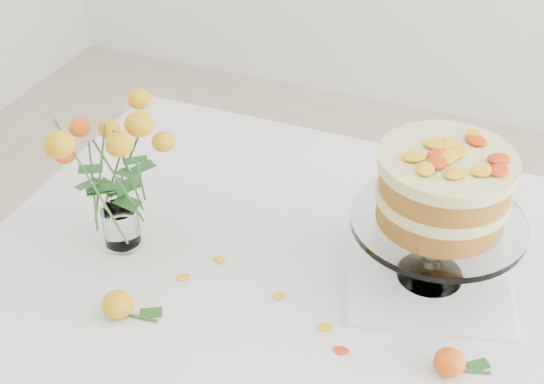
# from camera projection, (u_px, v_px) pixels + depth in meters

# --- Properties ---
(table) EXTENTS (1.43, 0.93, 0.76)m
(table) POSITION_uv_depth(u_px,v_px,m) (358.00, 311.00, 1.42)
(table) COLOR tan
(table) RESTS_ON ground
(napkin) EXTENTS (0.34, 0.34, 0.01)m
(napkin) POSITION_uv_depth(u_px,v_px,m) (429.00, 277.00, 1.37)
(napkin) COLOR white
(napkin) RESTS_ON table
(cake_stand) EXTENTS (0.30, 0.30, 0.27)m
(cake_stand) POSITION_uv_depth(u_px,v_px,m) (442.00, 195.00, 1.26)
(cake_stand) COLOR silver
(cake_stand) RESTS_ON napkin
(rose_vase) EXTENTS (0.24, 0.24, 0.35)m
(rose_vase) POSITION_uv_depth(u_px,v_px,m) (111.00, 156.00, 1.33)
(rose_vase) COLOR silver
(rose_vase) RESTS_ON table
(loose_rose_near) EXTENTS (0.10, 0.05, 0.05)m
(loose_rose_near) POSITION_uv_depth(u_px,v_px,m) (118.00, 305.00, 1.29)
(loose_rose_near) COLOR yellow
(loose_rose_near) RESTS_ON table
(loose_rose_far) EXTENTS (0.09, 0.05, 0.04)m
(loose_rose_far) POSITION_uv_depth(u_px,v_px,m) (450.00, 362.00, 1.18)
(loose_rose_far) COLOR red
(loose_rose_far) RESTS_ON table
(stray_petal_a) EXTENTS (0.03, 0.02, 0.00)m
(stray_petal_a) POSITION_uv_depth(u_px,v_px,m) (279.00, 296.00, 1.33)
(stray_petal_a) COLOR #FCB50F
(stray_petal_a) RESTS_ON table
(stray_petal_b) EXTENTS (0.03, 0.02, 0.00)m
(stray_petal_b) POSITION_uv_depth(u_px,v_px,m) (326.00, 327.00, 1.27)
(stray_petal_b) COLOR #FCB50F
(stray_petal_b) RESTS_ON table
(stray_petal_c) EXTENTS (0.03, 0.02, 0.00)m
(stray_petal_c) POSITION_uv_depth(u_px,v_px,m) (341.00, 351.00, 1.23)
(stray_petal_c) COLOR #FCB50F
(stray_petal_c) RESTS_ON table
(stray_petal_d) EXTENTS (0.03, 0.02, 0.00)m
(stray_petal_d) POSITION_uv_depth(u_px,v_px,m) (219.00, 259.00, 1.41)
(stray_petal_d) COLOR #FCB50F
(stray_petal_d) RESTS_ON table
(stray_petal_e) EXTENTS (0.03, 0.02, 0.00)m
(stray_petal_e) POSITION_uv_depth(u_px,v_px,m) (183.00, 277.00, 1.37)
(stray_petal_e) COLOR #FCB50F
(stray_petal_e) RESTS_ON table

